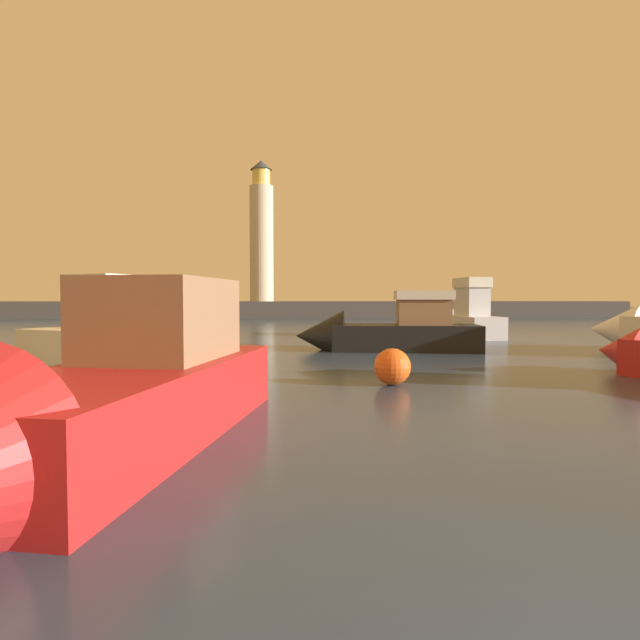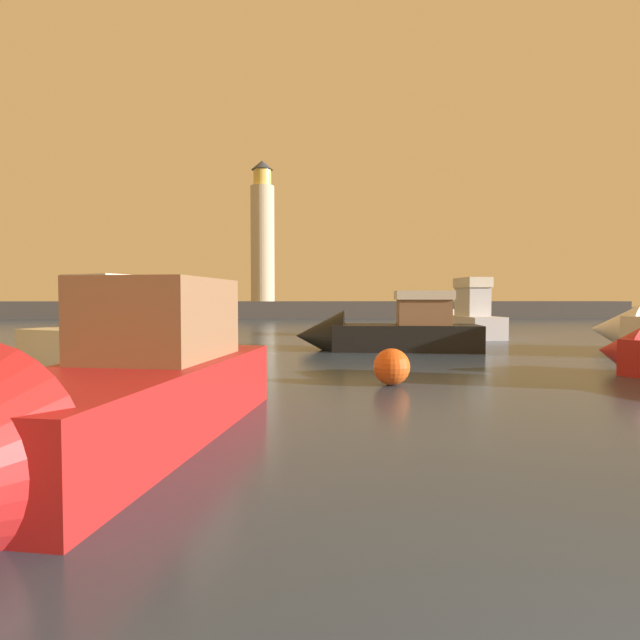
% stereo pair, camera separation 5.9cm
% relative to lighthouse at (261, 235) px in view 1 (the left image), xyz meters
% --- Properties ---
extents(ground_plane, '(220.00, 220.00, 0.00)m').
position_rel_lighthouse_xyz_m(ground_plane, '(5.47, -30.22, -9.70)').
color(ground_plane, '#2D3D51').
extents(breakwater, '(75.54, 5.68, 1.95)m').
position_rel_lighthouse_xyz_m(breakwater, '(5.47, 0.00, -8.72)').
color(breakwater, '#423F3D').
rests_on(breakwater, ground_plane).
extents(lighthouse, '(2.76, 2.76, 16.35)m').
position_rel_lighthouse_xyz_m(lighthouse, '(0.00, 0.00, 0.00)').
color(lighthouse, beige).
rests_on(lighthouse, breakwater).
extents(motorboat_1, '(8.24, 3.39, 3.13)m').
position_rel_lighthouse_xyz_m(motorboat_1, '(6.89, -39.22, -8.88)').
color(motorboat_1, black).
rests_on(motorboat_1, ground_plane).
extents(motorboat_2, '(6.46, 8.81, 3.65)m').
position_rel_lighthouse_xyz_m(motorboat_2, '(-2.43, -41.44, -8.77)').
color(motorboat_2, beige).
rests_on(motorboat_2, ground_plane).
extents(motorboat_4, '(4.28, 9.40, 3.16)m').
position_rel_lighthouse_xyz_m(motorboat_4, '(0.10, -54.55, -8.83)').
color(motorboat_4, '#B21E1E').
rests_on(motorboat_4, ground_plane).
extents(motorboat_5, '(2.38, 7.41, 3.70)m').
position_rel_lighthouse_xyz_m(motorboat_5, '(13.48, -31.03, -8.61)').
color(motorboat_5, silver).
rests_on(motorboat_5, ground_plane).
extents(mooring_buoy, '(0.97, 0.97, 0.97)m').
position_rel_lighthouse_xyz_m(mooring_buoy, '(5.52, -48.43, -9.21)').
color(mooring_buoy, '#EA5919').
rests_on(mooring_buoy, ground_plane).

